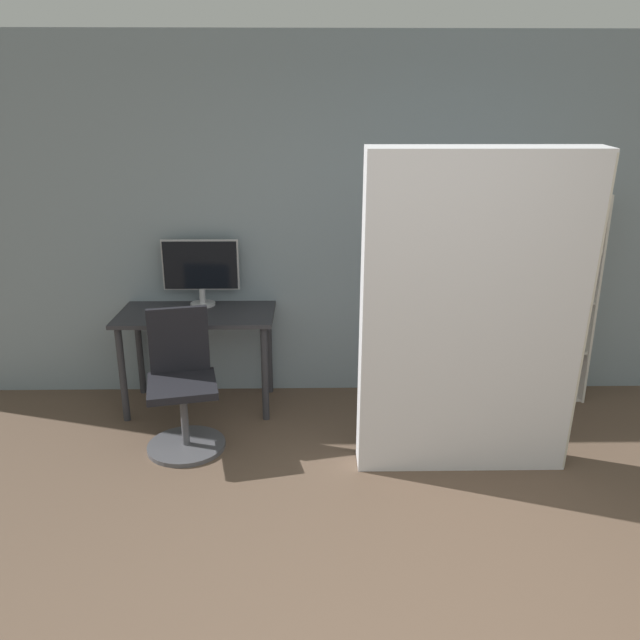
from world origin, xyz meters
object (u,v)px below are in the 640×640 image
(office_chair, at_px, (183,393))
(mattress_near, at_px, (473,320))
(bookshelf, at_px, (518,297))
(monitor, at_px, (201,268))

(office_chair, bearing_deg, mattress_near, -10.30)
(mattress_near, bearing_deg, bookshelf, 59.85)
(office_chair, xyz_separation_m, bookshelf, (2.44, 0.77, 0.43))
(office_chair, xyz_separation_m, mattress_near, (1.80, -0.33, 0.61))
(mattress_near, bearing_deg, office_chair, 169.70)
(office_chair, height_order, mattress_near, mattress_near)
(monitor, xyz_separation_m, bookshelf, (2.41, -0.01, -0.23))
(bookshelf, xyz_separation_m, mattress_near, (-0.64, -1.10, 0.19))
(monitor, distance_m, mattress_near, 2.09)
(office_chair, relative_size, bookshelf, 0.58)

